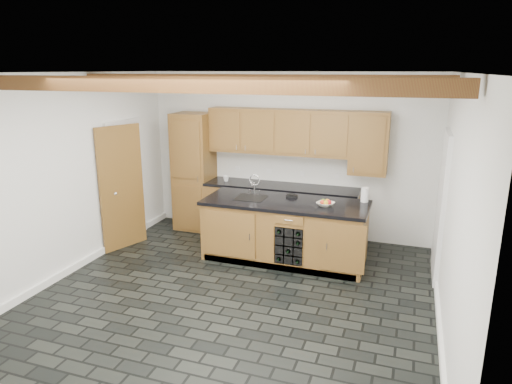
% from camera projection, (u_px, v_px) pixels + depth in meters
% --- Properties ---
extents(ground, '(5.00, 5.00, 0.00)m').
position_uv_depth(ground, '(236.00, 294.00, 5.96)').
color(ground, black).
rests_on(ground, ground).
extents(room_shell, '(5.01, 5.00, 5.00)m').
position_uv_depth(room_shell, '(243.00, 171.00, 6.07)').
color(room_shell, white).
rests_on(room_shell, ground).
extents(back_cabinetry, '(3.65, 0.62, 2.20)m').
position_uv_depth(back_cabinetry, '(262.00, 180.00, 7.86)').
color(back_cabinetry, brown).
rests_on(back_cabinetry, ground).
extents(island, '(2.48, 0.96, 0.93)m').
position_uv_depth(island, '(285.00, 231.00, 6.91)').
color(island, brown).
rests_on(island, ground).
extents(faucet, '(0.45, 0.40, 0.34)m').
position_uv_depth(faucet, '(251.00, 195.00, 7.00)').
color(faucet, black).
rests_on(faucet, island).
extents(kitchen_scale, '(0.17, 0.11, 0.05)m').
position_uv_depth(kitchen_scale, '(292.00, 196.00, 7.02)').
color(kitchen_scale, black).
rests_on(kitchen_scale, island).
extents(fruit_bowl, '(0.31, 0.31, 0.06)m').
position_uv_depth(fruit_bowl, '(325.00, 204.00, 6.55)').
color(fruit_bowl, silver).
rests_on(fruit_bowl, island).
extents(fruit_cluster, '(0.16, 0.17, 0.07)m').
position_uv_depth(fruit_cluster, '(326.00, 202.00, 6.55)').
color(fruit_cluster, red).
rests_on(fruit_cluster, fruit_bowl).
extents(paper_towel, '(0.11, 0.11, 0.22)m').
position_uv_depth(paper_towel, '(365.00, 195.00, 6.75)').
color(paper_towel, white).
rests_on(paper_towel, island).
extents(mug, '(0.12, 0.12, 0.10)m').
position_uv_depth(mug, '(226.00, 178.00, 8.01)').
color(mug, white).
rests_on(mug, back_cabinetry).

